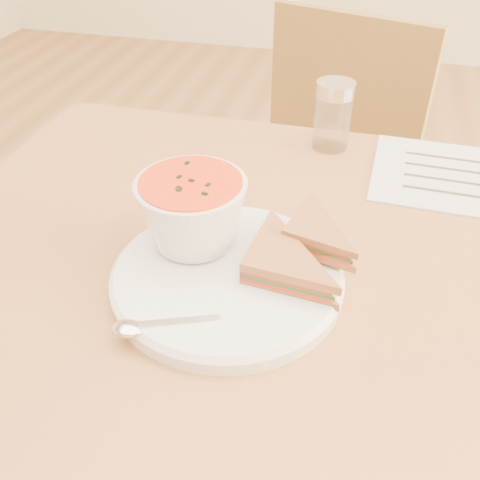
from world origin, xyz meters
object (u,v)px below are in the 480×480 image
(dining_table, at_px, (289,429))
(condiment_shaker, at_px, (333,116))
(soup_bowl, at_px, (193,215))
(chair_far, at_px, (304,219))
(plate, at_px, (227,278))

(dining_table, xyz_separation_m, condiment_shaker, (-0.01, 0.29, 0.43))
(soup_bowl, bearing_deg, dining_table, 15.00)
(chair_far, height_order, soup_bowl, chair_far)
(plate, height_order, condiment_shaker, condiment_shaker)
(soup_bowl, relative_size, condiment_shaker, 1.17)
(chair_far, distance_m, plate, 0.69)
(condiment_shaker, bearing_deg, soup_bowl, -111.30)
(plate, xyz_separation_m, condiment_shaker, (0.07, 0.36, 0.05))
(soup_bowl, bearing_deg, plate, -37.13)
(plate, bearing_deg, chair_far, 88.19)
(condiment_shaker, bearing_deg, dining_table, -88.78)
(dining_table, distance_m, plate, 0.40)
(plate, distance_m, soup_bowl, 0.08)
(chair_far, bearing_deg, dining_table, 115.04)
(chair_far, bearing_deg, soup_bowl, 101.26)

